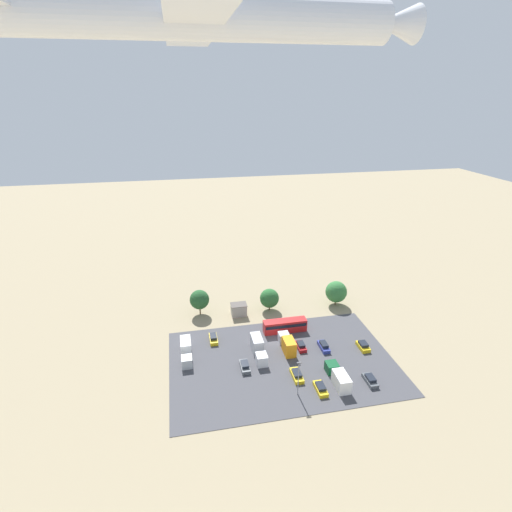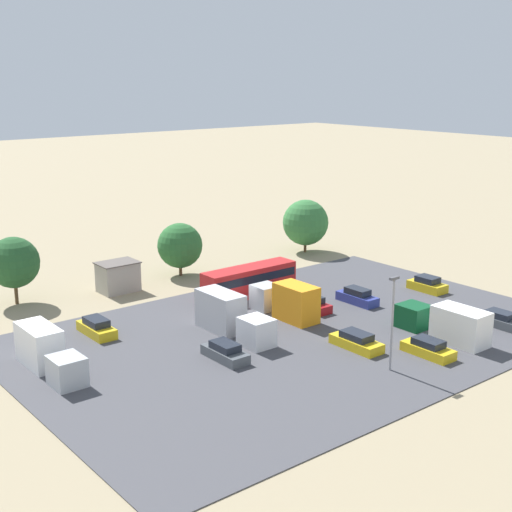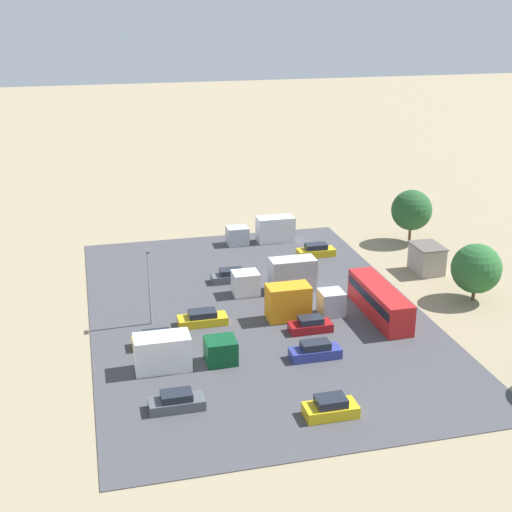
# 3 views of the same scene
# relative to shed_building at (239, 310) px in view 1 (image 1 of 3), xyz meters

# --- Properties ---
(ground_plane) EXTENTS (400.00, 400.00, 0.00)m
(ground_plane) POSITION_rel_shed_building_xyz_m (-6.15, 13.50, -1.63)
(ground_plane) COLOR gray
(parking_lot_surface) EXTENTS (49.17, 32.82, 0.08)m
(parking_lot_surface) POSITION_rel_shed_building_xyz_m (-6.15, 21.85, -1.59)
(parking_lot_surface) COLOR #424247
(parking_lot_surface) RESTS_ON ground
(shed_building) EXTENTS (4.23, 3.14, 3.24)m
(shed_building) POSITION_rel_shed_building_xyz_m (0.00, 0.00, 0.00)
(shed_building) COLOR #9E998E
(shed_building) RESTS_ON ground
(bus) EXTENTS (10.78, 2.64, 3.08)m
(bus) POSITION_rel_shed_building_xyz_m (-9.95, 10.10, 0.11)
(bus) COLOR red
(bus) RESTS_ON ground
(parked_car_0) EXTENTS (1.83, 4.49, 1.45)m
(parked_car_0) POSITION_rel_shed_building_xyz_m (2.38, 22.52, -0.95)
(parked_car_0) COLOR #4C5156
(parked_car_0) RESTS_ON ground
(parked_car_1) EXTENTS (1.83, 4.32, 1.43)m
(parked_car_1) POSITION_rel_shed_building_xyz_m (-22.08, 32.06, -0.96)
(parked_car_1) COLOR #4C5156
(parked_car_1) RESTS_ON ground
(parked_car_2) EXTENTS (1.91, 4.77, 1.43)m
(parked_car_2) POSITION_rel_shed_building_xyz_m (-7.74, 27.56, -0.96)
(parked_car_2) COLOR gold
(parked_car_2) RESTS_ON ground
(parked_car_3) EXTENTS (1.81, 4.61, 1.55)m
(parked_car_3) POSITION_rel_shed_building_xyz_m (7.95, 10.76, -0.91)
(parked_car_3) COLOR gold
(parked_car_3) RESTS_ON ground
(parked_car_4) EXTENTS (1.71, 4.53, 1.57)m
(parked_car_4) POSITION_rel_shed_building_xyz_m (-16.85, 19.08, -0.90)
(parked_car_4) COLOR navy
(parked_car_4) RESTS_ON ground
(parked_car_5) EXTENTS (2.00, 4.09, 1.58)m
(parked_car_5) POSITION_rel_shed_building_xyz_m (-25.86, 20.83, -0.89)
(parked_car_5) COLOR gold
(parked_car_5) RESTS_ON ground
(parked_car_6) EXTENTS (1.78, 4.10, 1.45)m
(parked_car_6) POSITION_rel_shed_building_xyz_m (-11.68, 17.84, -0.95)
(parked_car_6) COLOR maroon
(parked_car_6) RESTS_ON ground
(parked_car_7) EXTENTS (1.84, 4.48, 1.41)m
(parked_car_7) POSITION_rel_shed_building_xyz_m (-11.21, 32.37, -0.96)
(parked_car_7) COLOR gold
(parked_car_7) RESTS_ON ground
(parked_truck_0) EXTENTS (2.33, 8.76, 3.25)m
(parked_truck_0) POSITION_rel_shed_building_xyz_m (14.54, 15.55, -0.07)
(parked_truck_0) COLOR #ADB2B7
(parked_truck_0) RESTS_ON ground
(parked_truck_1) EXTENTS (2.50, 8.76, 3.10)m
(parked_truck_1) POSITION_rel_shed_building_xyz_m (-15.57, 30.92, -0.13)
(parked_truck_1) COLOR #0C4723
(parked_truck_1) RESTS_ON ground
(parked_truck_2) EXTENTS (2.37, 9.02, 3.54)m
(parked_truck_2) POSITION_rel_shed_building_xyz_m (-1.49, 18.07, 0.07)
(parked_truck_2) COLOR silver
(parked_truck_2) RESTS_ON ground
(parked_truck_3) EXTENTS (2.42, 7.77, 3.49)m
(parked_truck_3) POSITION_rel_shed_building_xyz_m (-8.44, 17.84, 0.05)
(parked_truck_3) COLOR #ADB2B7
(parked_truck_3) RESTS_ON ground
(tree_near_shed) EXTENTS (5.20, 5.20, 6.16)m
(tree_near_shed) POSITION_rel_shed_building_xyz_m (-8.63, -1.10, 1.92)
(tree_near_shed) COLOR brown
(tree_near_shed) RESTS_ON ground
(tree_apron_mid) EXTENTS (5.19, 5.19, 6.93)m
(tree_apron_mid) POSITION_rel_shed_building_xyz_m (10.12, -2.68, 2.70)
(tree_apron_mid) COLOR brown
(tree_apron_mid) RESTS_ON ground
(tree_apron_far) EXTENTS (5.96, 5.96, 6.92)m
(tree_apron_far) POSITION_rel_shed_building_xyz_m (-27.56, -0.35, 2.30)
(tree_apron_far) COLOR brown
(tree_apron_far) RESTS_ON ground
(light_pole_lot_centre) EXTENTS (0.90, 0.28, 7.61)m
(light_pole_lot_centre) POSITION_rel_shed_building_xyz_m (-6.45, 32.39, 2.68)
(light_pole_lot_centre) COLOR gray
(light_pole_lot_centre) RESTS_ON ground
(airplane) EXTENTS (41.72, 34.49, 9.76)m
(airplane) POSITION_rel_shed_building_xyz_m (9.93, 49.38, 60.09)
(airplane) COLOR white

